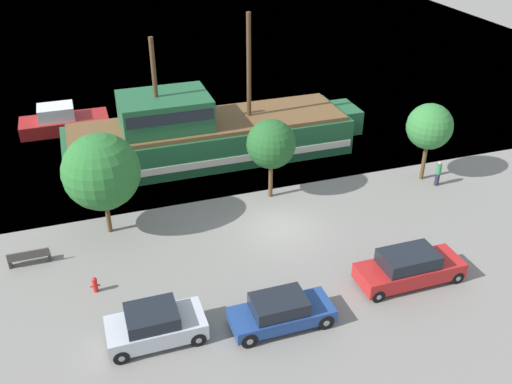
{
  "coord_description": "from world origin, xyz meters",
  "views": [
    {
      "loc": [
        -9.21,
        -23.42,
        16.74
      ],
      "look_at": [
        -0.74,
        2.0,
        1.2
      ],
      "focal_mm": 40.0,
      "sensor_mm": 36.0,
      "label": 1
    }
  ],
  "objects_px": {
    "parked_car_curb_rear": "(281,312)",
    "parked_car_curb_mid": "(155,325)",
    "pedestrian_walking_near": "(438,173)",
    "pirate_ship": "(205,134)",
    "fire_hydrant": "(95,284)",
    "moored_boat_dockside": "(63,121)",
    "bench_promenade_east": "(29,257)",
    "parked_car_curb_front": "(409,268)"
  },
  "relations": [
    {
      "from": "pedestrian_walking_near",
      "to": "parked_car_curb_rear",
      "type": "bearing_deg",
      "value": -147.8
    },
    {
      "from": "pirate_ship",
      "to": "pedestrian_walking_near",
      "type": "bearing_deg",
      "value": -33.21
    },
    {
      "from": "fire_hydrant",
      "to": "pedestrian_walking_near",
      "type": "xyz_separation_m",
      "value": [
        20.16,
        3.57,
        0.38
      ]
    },
    {
      "from": "pirate_ship",
      "to": "bench_promenade_east",
      "type": "xyz_separation_m",
      "value": [
        -10.79,
        -8.51,
        -1.18
      ]
    },
    {
      "from": "parked_car_curb_rear",
      "to": "moored_boat_dockside",
      "type": "bearing_deg",
      "value": 108.22
    },
    {
      "from": "moored_boat_dockside",
      "to": "parked_car_curb_mid",
      "type": "relative_size",
      "value": 1.56
    },
    {
      "from": "pirate_ship",
      "to": "fire_hydrant",
      "type": "relative_size",
      "value": 25.35
    },
    {
      "from": "fire_hydrant",
      "to": "pedestrian_walking_near",
      "type": "bearing_deg",
      "value": 10.04
    },
    {
      "from": "moored_boat_dockside",
      "to": "parked_car_curb_front",
      "type": "bearing_deg",
      "value": -57.83
    },
    {
      "from": "parked_car_curb_front",
      "to": "bench_promenade_east",
      "type": "bearing_deg",
      "value": 157.47
    },
    {
      "from": "pedestrian_walking_near",
      "to": "pirate_ship",
      "type": "bearing_deg",
      "value": 146.79
    },
    {
      "from": "parked_car_curb_front",
      "to": "parked_car_curb_mid",
      "type": "bearing_deg",
      "value": -179.92
    },
    {
      "from": "pirate_ship",
      "to": "parked_car_curb_rear",
      "type": "xyz_separation_m",
      "value": [
        -0.85,
        -16.18,
        -0.91
      ]
    },
    {
      "from": "pirate_ship",
      "to": "parked_car_curb_front",
      "type": "bearing_deg",
      "value": -69.63
    },
    {
      "from": "bench_promenade_east",
      "to": "parked_car_curb_mid",
      "type": "bearing_deg",
      "value": -54.52
    },
    {
      "from": "parked_car_curb_rear",
      "to": "pedestrian_walking_near",
      "type": "distance_m",
      "value": 15.41
    },
    {
      "from": "parked_car_curb_mid",
      "to": "parked_car_curb_front",
      "type": "bearing_deg",
      "value": 0.08
    },
    {
      "from": "parked_car_curb_front",
      "to": "moored_boat_dockside",
      "type": "bearing_deg",
      "value": 122.17
    },
    {
      "from": "parked_car_curb_front",
      "to": "pedestrian_walking_near",
      "type": "distance_m",
      "value": 9.82
    },
    {
      "from": "bench_promenade_east",
      "to": "parked_car_curb_front",
      "type": "bearing_deg",
      "value": -22.53
    },
    {
      "from": "pirate_ship",
      "to": "parked_car_curb_mid",
      "type": "xyz_separation_m",
      "value": [
        -5.9,
        -15.37,
        -0.88
      ]
    },
    {
      "from": "parked_car_curb_mid",
      "to": "parked_car_curb_rear",
      "type": "xyz_separation_m",
      "value": [
        5.05,
        -0.82,
        -0.04
      ]
    },
    {
      "from": "parked_car_curb_front",
      "to": "parked_car_curb_rear",
      "type": "bearing_deg",
      "value": -172.75
    },
    {
      "from": "parked_car_curb_mid",
      "to": "fire_hydrant",
      "type": "xyz_separation_m",
      "value": [
        -2.08,
        3.82,
        -0.34
      ]
    },
    {
      "from": "parked_car_curb_rear",
      "to": "parked_car_curb_mid",
      "type": "bearing_deg",
      "value": 170.8
    },
    {
      "from": "bench_promenade_east",
      "to": "parked_car_curb_rear",
      "type": "bearing_deg",
      "value": -37.68
    },
    {
      "from": "parked_car_curb_front",
      "to": "bench_promenade_east",
      "type": "height_order",
      "value": "parked_car_curb_front"
    },
    {
      "from": "parked_car_curb_mid",
      "to": "parked_car_curb_rear",
      "type": "distance_m",
      "value": 5.11
    },
    {
      "from": "pirate_ship",
      "to": "bench_promenade_east",
      "type": "distance_m",
      "value": 13.79
    },
    {
      "from": "pirate_ship",
      "to": "parked_car_curb_rear",
      "type": "relative_size",
      "value": 4.51
    },
    {
      "from": "parked_car_curb_mid",
      "to": "bench_promenade_east",
      "type": "height_order",
      "value": "parked_car_curb_mid"
    },
    {
      "from": "parked_car_curb_mid",
      "to": "pirate_ship",
      "type": "bearing_deg",
      "value": 69.0
    },
    {
      "from": "parked_car_curb_rear",
      "to": "bench_promenade_east",
      "type": "distance_m",
      "value": 12.56
    },
    {
      "from": "parked_car_curb_front",
      "to": "parked_car_curb_mid",
      "type": "height_order",
      "value": "parked_car_curb_front"
    },
    {
      "from": "pirate_ship",
      "to": "parked_car_curb_front",
      "type": "distance_m",
      "value": 16.4
    },
    {
      "from": "parked_car_curb_rear",
      "to": "pedestrian_walking_near",
      "type": "bearing_deg",
      "value": 32.2
    },
    {
      "from": "moored_boat_dockside",
      "to": "fire_hydrant",
      "type": "bearing_deg",
      "value": -88.05
    },
    {
      "from": "parked_car_curb_mid",
      "to": "pedestrian_walking_near",
      "type": "distance_m",
      "value": 19.54
    },
    {
      "from": "moored_boat_dockside",
      "to": "bench_promenade_east",
      "type": "height_order",
      "value": "moored_boat_dockside"
    },
    {
      "from": "fire_hydrant",
      "to": "pedestrian_walking_near",
      "type": "height_order",
      "value": "pedestrian_walking_near"
    },
    {
      "from": "parked_car_curb_front",
      "to": "fire_hydrant",
      "type": "relative_size",
      "value": 6.45
    },
    {
      "from": "pirate_ship",
      "to": "parked_car_curb_rear",
      "type": "distance_m",
      "value": 16.23
    }
  ]
}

